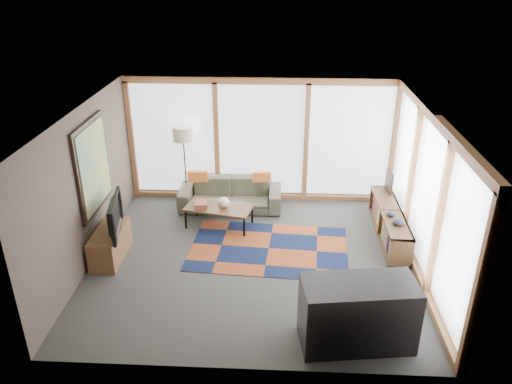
# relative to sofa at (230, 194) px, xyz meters

# --- Properties ---
(ground) EXTENTS (5.50, 5.50, 0.00)m
(ground) POSITION_rel_sofa_xyz_m (0.61, -1.95, -0.30)
(ground) COLOR #2F2F2C
(ground) RESTS_ON ground
(room_envelope) EXTENTS (5.52, 5.02, 2.62)m
(room_envelope) POSITION_rel_sofa_xyz_m (1.10, -1.39, 1.24)
(room_envelope) COLOR #483A35
(room_envelope) RESTS_ON ground
(rug) EXTENTS (2.88, 1.96, 0.01)m
(rug) POSITION_rel_sofa_xyz_m (0.84, -1.57, -0.30)
(rug) COLOR brown
(rug) RESTS_ON ground
(sofa) EXTENTS (2.08, 0.82, 0.60)m
(sofa) POSITION_rel_sofa_xyz_m (0.00, 0.00, 0.00)
(sofa) COLOR #3E3E2D
(sofa) RESTS_ON ground
(pillow_left) EXTENTS (0.41, 0.17, 0.22)m
(pillow_left) POSITION_rel_sofa_xyz_m (-0.64, -0.05, 0.41)
(pillow_left) COLOR orange
(pillow_left) RESTS_ON sofa
(pillow_right) EXTENTS (0.37, 0.14, 0.20)m
(pillow_right) POSITION_rel_sofa_xyz_m (0.64, 0.02, 0.40)
(pillow_right) COLOR orange
(pillow_right) RESTS_ON sofa
(floor_lamp) EXTENTS (0.42, 0.42, 1.65)m
(floor_lamp) POSITION_rel_sofa_xyz_m (-0.95, 0.25, 0.52)
(floor_lamp) COLOR black
(floor_lamp) RESTS_ON ground
(coffee_table) EXTENTS (1.34, 0.88, 0.41)m
(coffee_table) POSITION_rel_sofa_xyz_m (-0.14, -0.78, -0.10)
(coffee_table) COLOR #372611
(coffee_table) RESTS_ON ground
(book_stack) EXTENTS (0.27, 0.31, 0.09)m
(book_stack) POSITION_rel_sofa_xyz_m (-0.48, -0.79, 0.16)
(book_stack) COLOR brown
(book_stack) RESTS_ON coffee_table
(vase) EXTENTS (0.26, 0.26, 0.19)m
(vase) POSITION_rel_sofa_xyz_m (-0.05, -0.78, 0.21)
(vase) COLOR beige
(vase) RESTS_ON coffee_table
(bookshelf) EXTENTS (0.39, 2.15, 0.54)m
(bookshelf) POSITION_rel_sofa_xyz_m (3.04, -1.00, -0.03)
(bookshelf) COLOR #372611
(bookshelf) RESTS_ON ground
(bowl_a) EXTENTS (0.22, 0.22, 0.11)m
(bowl_a) POSITION_rel_sofa_xyz_m (3.05, -1.54, 0.29)
(bowl_a) COLOR black
(bowl_a) RESTS_ON bookshelf
(bowl_b) EXTENTS (0.18, 0.18, 0.08)m
(bowl_b) POSITION_rel_sofa_xyz_m (2.99, -1.23, 0.28)
(bowl_b) COLOR black
(bowl_b) RESTS_ON bookshelf
(shelf_picture) EXTENTS (0.08, 0.33, 0.43)m
(shelf_picture) POSITION_rel_sofa_xyz_m (3.12, -0.22, 0.45)
(shelf_picture) COLOR black
(shelf_picture) RESTS_ON bookshelf
(tv_console) EXTENTS (0.44, 1.06, 0.53)m
(tv_console) POSITION_rel_sofa_xyz_m (-1.86, -1.99, -0.04)
(tv_console) COLOR brown
(tv_console) RESTS_ON ground
(television) EXTENTS (0.33, 1.05, 0.60)m
(television) POSITION_rel_sofa_xyz_m (-1.78, -2.03, 0.53)
(television) COLOR black
(television) RESTS_ON tv_console
(bar_counter) EXTENTS (1.55, 0.88, 0.93)m
(bar_counter) POSITION_rel_sofa_xyz_m (2.06, -3.87, 0.17)
(bar_counter) COLOR black
(bar_counter) RESTS_ON ground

